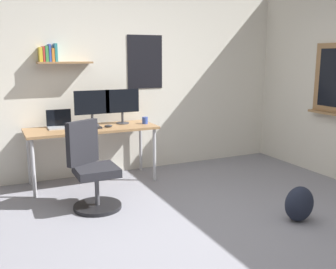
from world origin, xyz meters
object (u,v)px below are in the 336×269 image
Objects in this scene: computer_mouse at (108,126)px; backpack at (299,204)px; monitor_primary at (92,105)px; desk at (92,133)px; monitor_secondary at (122,104)px; keyboard at (87,128)px; office_chair at (92,171)px; laptop at (60,124)px; coffee_mug at (145,120)px.

computer_mouse reaches higher than backpack.
desk is at bearing -112.08° from monitor_primary.
monitor_secondary is (0.41, 0.00, 0.00)m from monitor_primary.
desk is 15.81× the size of computer_mouse.
desk is 4.44× the size of keyboard.
laptop is (-0.16, 0.98, 0.38)m from office_chair.
laptop is 0.67× the size of monitor_secondary.
monitor_secondary is 0.40m from computer_mouse.
monitor_primary is 1.29× the size of backpack.
coffee_mug is (0.52, 0.05, 0.03)m from computer_mouse.
office_chair is 9.13× the size of computer_mouse.
computer_mouse is (0.28, 0.00, 0.01)m from keyboard.
office_chair is 2.64× the size of backpack.
monitor_primary reaches higher than coffee_mug.
monitor_primary is at bearing 169.20° from coffee_mug.
laptop is at bearing 141.60° from keyboard.
coffee_mug is at bearing -9.26° from laptop.
monitor_primary is at bearing 74.68° from office_chair.
monitor_primary is (0.04, 0.10, 0.34)m from desk.
desk is 5.31× the size of laptop.
coffee_mug is at bearing 3.56° from keyboard.
desk is 0.90m from office_chair.
computer_mouse reaches higher than keyboard.
computer_mouse is at bearing 61.30° from office_chair.
desk is 2.64m from backpack.
office_chair reaches higher than keyboard.
laptop is 0.86× the size of backpack.
office_chair is 1.06m from laptop.
coffee_mug is at bearing 40.60° from office_chair.
coffee_mug is at bearing 5.45° from computer_mouse.
monitor_secondary is (0.45, 0.10, 0.34)m from desk.
laptop is at bearing 157.99° from desk.
monitor_secondary reaches higher than laptop.
computer_mouse is (0.20, -0.08, 0.09)m from desk.
backpack is at bearing -34.71° from office_chair.
monitor_secondary is 5.04× the size of coffee_mug.
office_chair is at bearing -105.32° from monitor_primary.
monitor_secondary is 4.46× the size of computer_mouse.
monitor_primary reaches higher than desk.
desk is at bearing 158.34° from computer_mouse.
monitor_primary is at bearing 180.00° from monitor_secondary.
monitor_primary is 2.77m from backpack.
monitor_secondary reaches higher than computer_mouse.
monitor_primary is 1.25× the size of keyboard.
keyboard is 0.28m from computer_mouse.
laptop is 0.85m from monitor_secondary.
coffee_mug is (0.72, -0.03, 0.11)m from desk.
coffee_mug is at bearing -25.69° from monitor_secondary.
laptop is at bearing 170.74° from coffee_mug.
coffee_mug reaches higher than desk.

